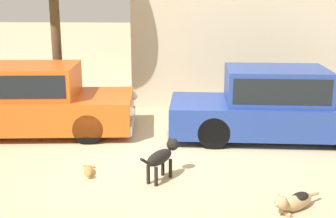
{
  "coord_description": "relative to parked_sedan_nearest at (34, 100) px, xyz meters",
  "views": [
    {
      "loc": [
        0.53,
        -7.93,
        3.01
      ],
      "look_at": [
        0.2,
        0.2,
        0.9
      ],
      "focal_mm": 47.85,
      "sensor_mm": 36.0,
      "label": 1
    }
  ],
  "objects": [
    {
      "name": "parked_sedan_nearest",
      "position": [
        0.0,
        0.0,
        0.0
      ],
      "size": [
        4.53,
        2.1,
        1.51
      ],
      "rotation": [
        0.0,
        0.0,
        0.07
      ],
      "color": "#D15619",
      "rests_on": "ground_plane"
    },
    {
      "name": "parked_sedan_second",
      "position": [
        5.25,
        -0.19,
        -0.0
      ],
      "size": [
        4.66,
        1.79,
        1.51
      ],
      "rotation": [
        0.0,
        0.0,
        -0.02
      ],
      "color": "navy",
      "rests_on": "ground_plane"
    },
    {
      "name": "ground_plane",
      "position": [
        2.82,
        -1.5,
        -0.74
      ],
      "size": [
        80.0,
        80.0,
        0.0
      ],
      "primitive_type": "plane",
      "color": "tan"
    },
    {
      "name": "stray_dog_tan",
      "position": [
        4.91,
        -3.55,
        -0.59
      ],
      "size": [
        0.82,
        0.67,
        0.35
      ],
      "rotation": [
        0.0,
        0.0,
        3.82
      ],
      "color": "tan",
      "rests_on": "ground_plane"
    },
    {
      "name": "stray_cat",
      "position": [
        1.69,
        -2.35,
        -0.67
      ],
      "size": [
        0.28,
        0.61,
        0.15
      ],
      "rotation": [
        0.0,
        0.0,
        4.96
      ],
      "color": "#B77F3D",
      "rests_on": "ground_plane"
    },
    {
      "name": "stray_dog_spotted",
      "position": [
        2.97,
        -2.48,
        -0.33
      ],
      "size": [
        0.62,
        0.95,
        0.65
      ],
      "rotation": [
        0.0,
        0.0,
        1.03
      ],
      "color": "black",
      "rests_on": "ground_plane"
    }
  ]
}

